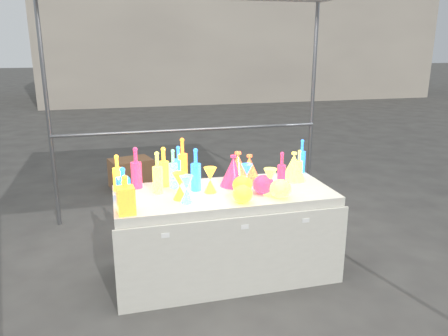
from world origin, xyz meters
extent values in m
plane|color=#5B5954|center=(0.00, 0.00, 0.00)|extent=(80.00, 80.00, 0.00)
cylinder|color=gray|center=(-1.50, 1.50, 1.20)|extent=(0.04, 0.04, 2.40)
cylinder|color=gray|center=(1.50, 1.50, 1.20)|extent=(0.04, 0.04, 2.40)
cylinder|color=gray|center=(0.00, 1.47, 1.00)|extent=(3.00, 0.04, 0.04)
cube|color=silver|center=(0.00, 0.00, 0.38)|extent=(1.80, 0.80, 0.75)
cube|color=silver|center=(0.00, -0.42, 0.34)|extent=(1.84, 0.02, 0.68)
cube|color=white|center=(-0.55, -0.43, 0.60)|extent=(0.06, 0.00, 0.03)
cube|color=white|center=(0.05, -0.43, 0.60)|extent=(0.06, 0.00, 0.03)
cube|color=white|center=(0.55, -0.43, 0.60)|extent=(0.06, 0.00, 0.03)
cube|color=#C1B4A1|center=(4.00, 14.00, 3.00)|extent=(14.00, 6.00, 6.00)
cube|color=#AD764E|center=(-0.64, 2.65, 0.20)|extent=(0.64, 0.53, 0.40)
cube|color=#AD764E|center=(0.31, 2.01, 0.03)|extent=(0.96, 0.88, 0.07)
camera|label=1|loc=(-0.88, -3.33, 1.92)|focal=35.00mm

